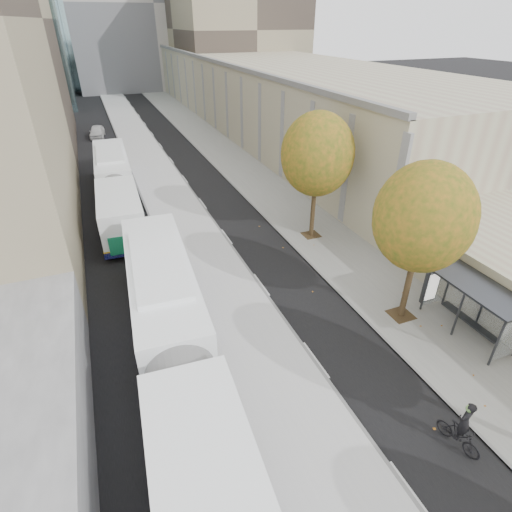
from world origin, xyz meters
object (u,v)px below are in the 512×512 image
bus_far (115,185)px  cyclist (461,431)px  bus_near (176,353)px  distant_car (97,132)px  bus_shelter (480,293)px

bus_far → cyclist: (8.53, -25.31, -0.85)m
bus_near → cyclist: bus_near is taller
distant_car → bus_far: bearing=-81.9°
cyclist → distant_car: (-8.86, 47.85, -0.08)m
bus_near → bus_shelter: bearing=-4.6°
distant_car → bus_near: bearing=-81.6°
bus_shelter → bus_far: bearing=122.5°
bus_near → distant_car: (-0.81, 41.82, -1.03)m
bus_near → distant_car: bearing=94.6°
bus_shelter → distant_car: 45.80m
bus_near → cyclist: size_ratio=9.24×
bus_near → cyclist: (8.05, -6.03, -0.95)m
bus_near → distant_car: size_ratio=4.74×
bus_shelter → distant_car: bearing=107.5°
bus_shelter → cyclist: 6.60m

